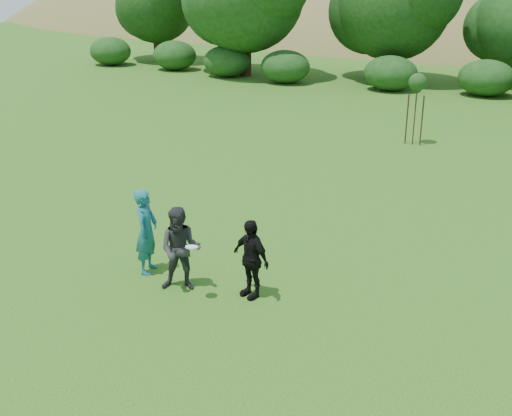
# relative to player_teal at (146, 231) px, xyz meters

# --- Properties ---
(ground) EXTENTS (120.00, 120.00, 0.00)m
(ground) POSITION_rel_player_teal_xyz_m (1.67, -0.70, -1.02)
(ground) COLOR #19470C
(ground) RESTS_ON ground
(player_teal) EXTENTS (0.66, 0.84, 2.04)m
(player_teal) POSITION_rel_player_teal_xyz_m (0.00, 0.00, 0.00)
(player_teal) COLOR #196172
(player_teal) RESTS_ON ground
(player_grey) EXTENTS (1.14, 1.03, 1.92)m
(player_grey) POSITION_rel_player_teal_xyz_m (1.18, -0.38, -0.06)
(player_grey) COLOR #2A2A2D
(player_grey) RESTS_ON ground
(player_black) EXTENTS (1.13, 0.78, 1.78)m
(player_black) POSITION_rel_player_teal_xyz_m (2.70, 0.03, -0.13)
(player_black) COLOR black
(player_black) RESTS_ON ground
(frisbee) EXTENTS (0.27, 0.27, 0.06)m
(frisbee) POSITION_rel_player_teal_xyz_m (1.70, -0.72, 0.23)
(frisbee) COLOR white
(frisbee) RESTS_ON ground
(sapling) EXTENTS (0.70, 0.70, 2.85)m
(sapling) POSITION_rel_player_teal_xyz_m (2.68, 14.21, 1.40)
(sapling) COLOR #382316
(sapling) RESTS_ON ground
(hillside) EXTENTS (150.00, 72.00, 52.00)m
(hillside) POSITION_rel_player_teal_xyz_m (1.11, 67.75, -12.99)
(hillside) COLOR olive
(hillside) RESTS_ON ground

